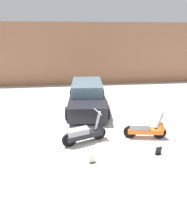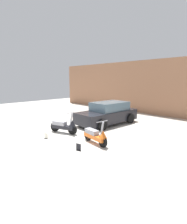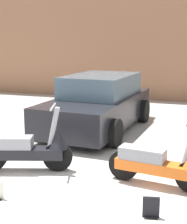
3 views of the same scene
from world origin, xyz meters
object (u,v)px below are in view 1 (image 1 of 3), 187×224
(scooter_front_right, at_px, (147,129))
(car_rear_left, at_px, (87,96))
(scooter_front_left, at_px, (86,132))
(placard_near_left_scooter, at_px, (92,159))
(placard_near_right_scooter, at_px, (158,151))

(scooter_front_right, distance_m, car_rear_left, 3.43)
(scooter_front_left, xyz_separation_m, placard_near_left_scooter, (0.08, -1.05, -0.26))
(car_rear_left, bearing_deg, scooter_front_left, -0.97)
(scooter_front_right, xyz_separation_m, placard_near_left_scooter, (-2.01, -1.09, -0.25))
(scooter_front_left, height_order, scooter_front_right, scooter_front_left)
(scooter_front_left, height_order, placard_near_right_scooter, scooter_front_left)
(scooter_front_left, relative_size, placard_near_left_scooter, 5.70)
(scooter_front_left, distance_m, placard_near_right_scooter, 2.30)
(scooter_front_left, distance_m, car_rear_left, 2.94)
(scooter_front_left, xyz_separation_m, car_rear_left, (0.24, 2.92, 0.23))
(placard_near_left_scooter, bearing_deg, placard_near_right_scooter, 4.57)
(car_rear_left, relative_size, placard_near_left_scooter, 14.83)
(scooter_front_right, bearing_deg, scooter_front_left, -170.55)
(placard_near_right_scooter, bearing_deg, scooter_front_right, 91.13)
(scooter_front_left, distance_m, placard_near_left_scooter, 1.08)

